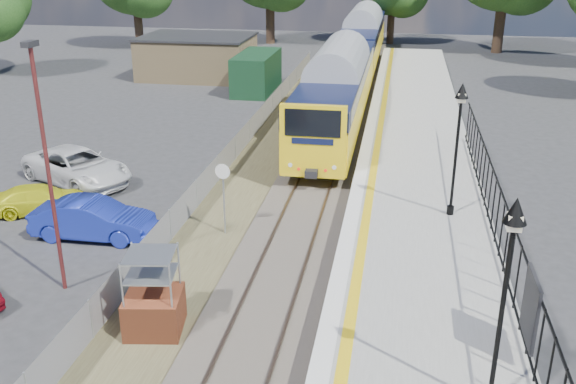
% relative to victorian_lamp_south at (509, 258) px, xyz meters
% --- Properties ---
extents(ground, '(120.00, 120.00, 0.00)m').
position_rel_victorian_lamp_south_xyz_m(ground, '(-5.50, 4.00, -4.30)').
color(ground, '#2D2D30').
rests_on(ground, ground).
extents(track_bed, '(5.90, 80.00, 0.29)m').
position_rel_victorian_lamp_south_xyz_m(track_bed, '(-5.97, 13.67, -4.21)').
color(track_bed, '#473F38').
rests_on(track_bed, ground).
extents(platform, '(5.00, 70.00, 0.90)m').
position_rel_victorian_lamp_south_xyz_m(platform, '(-1.30, 12.00, -3.85)').
color(platform, gray).
rests_on(platform, ground).
extents(platform_edge, '(0.90, 70.00, 0.01)m').
position_rel_victorian_lamp_south_xyz_m(platform_edge, '(-3.36, 12.00, -3.39)').
color(platform_edge, silver).
rests_on(platform_edge, platform).
extents(victorian_lamp_south, '(0.44, 0.44, 4.60)m').
position_rel_victorian_lamp_south_xyz_m(victorian_lamp_south, '(0.00, 0.00, 0.00)').
color(victorian_lamp_south, black).
rests_on(victorian_lamp_south, platform).
extents(victorian_lamp_north, '(0.44, 0.44, 4.60)m').
position_rel_victorian_lamp_south_xyz_m(victorian_lamp_north, '(-0.20, 10.00, 0.00)').
color(victorian_lamp_north, black).
rests_on(victorian_lamp_north, platform).
extents(palisade_fence, '(0.12, 26.00, 2.00)m').
position_rel_victorian_lamp_south_xyz_m(palisade_fence, '(1.05, 6.24, -2.46)').
color(palisade_fence, black).
rests_on(palisade_fence, platform).
extents(wire_fence, '(0.06, 52.00, 1.20)m').
position_rel_victorian_lamp_south_xyz_m(wire_fence, '(-9.70, 16.00, -3.70)').
color(wire_fence, '#999EA3').
rests_on(wire_fence, ground).
extents(outbuilding, '(10.80, 10.10, 3.12)m').
position_rel_victorian_lamp_south_xyz_m(outbuilding, '(-16.41, 35.21, -2.78)').
color(outbuilding, tan).
rests_on(outbuilding, ground).
extents(train, '(2.82, 40.83, 3.51)m').
position_rel_victorian_lamp_south_xyz_m(train, '(-5.50, 33.73, -1.96)').
color(train, yellow).
rests_on(train, ground).
extents(brick_plinth, '(1.66, 1.66, 2.34)m').
position_rel_victorian_lamp_south_xyz_m(brick_plinth, '(-8.23, 2.68, -3.18)').
color(brick_plinth, brown).
rests_on(brick_plinth, ground).
extents(speed_sign, '(0.54, 0.12, 2.67)m').
position_rel_victorian_lamp_south_xyz_m(speed_sign, '(-8.00, 8.86, -2.50)').
color(speed_sign, '#999EA3').
rests_on(speed_sign, ground).
extents(carpark_lamp, '(0.25, 0.50, 7.33)m').
position_rel_victorian_lamp_south_xyz_m(carpark_lamp, '(-11.76, 4.37, -0.13)').
color(carpark_lamp, '#521C1B').
rests_on(carpark_lamp, ground).
extents(car_blue, '(4.30, 1.57, 1.41)m').
position_rel_victorian_lamp_south_xyz_m(car_blue, '(-12.45, 7.84, -3.59)').
color(car_blue, '#19299B').
rests_on(car_blue, ground).
extents(car_yellow, '(3.93, 2.83, 1.06)m').
position_rel_victorian_lamp_south_xyz_m(car_yellow, '(-15.51, 9.65, -3.77)').
color(car_yellow, yellow).
rests_on(car_yellow, ground).
extents(car_white, '(5.82, 4.61, 1.47)m').
position_rel_victorian_lamp_south_xyz_m(car_white, '(-15.62, 12.88, -3.56)').
color(car_white, silver).
rests_on(car_white, ground).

